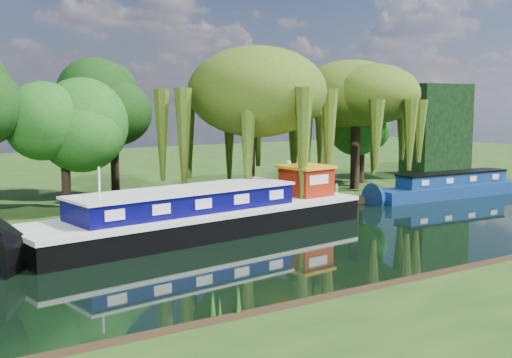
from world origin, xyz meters
TOP-DOWN VIEW (x-y plane):
  - ground at (0.00, 0.00)m, footprint 120.00×120.00m
  - far_bank at (0.00, 34.00)m, footprint 120.00×52.00m
  - dutch_barge at (-8.93, 4.88)m, footprint 20.02×6.82m
  - narrowboat at (12.60, 6.72)m, footprint 13.66×3.03m
  - red_dinghy at (-6.82, 6.22)m, footprint 3.27×2.65m
  - white_cruiser at (18.04, 6.72)m, footprint 2.74×2.40m
  - willow_left at (-2.50, 10.67)m, footprint 8.01×8.01m
  - willow_right at (7.43, 11.56)m, footprint 7.16×7.16m
  - tree_far_left at (-14.11, 12.05)m, footprint 4.73×4.73m
  - tree_far_mid at (-8.60, 18.88)m, footprint 5.29×5.29m
  - tree_far_right at (10.05, 13.73)m, footprint 4.16×4.16m
  - conifer_hedge at (19.00, 14.00)m, footprint 6.00×3.00m
  - lamppost at (0.50, 10.50)m, footprint 0.36×0.36m
  - mooring_posts at (-0.50, 8.40)m, footprint 19.16×0.16m

SIDE VIEW (x-z plane):
  - ground at x=0.00m, z-range 0.00..0.00m
  - red_dinghy at x=-6.82m, z-range -0.30..0.30m
  - white_cruiser at x=18.04m, z-range -0.68..0.68m
  - far_bank at x=0.00m, z-range 0.00..0.45m
  - narrowboat at x=12.60m, z-range -0.28..1.69m
  - mooring_posts at x=-0.50m, z-range 0.45..1.45m
  - dutch_barge at x=-8.93m, z-range -1.04..3.10m
  - lamppost at x=0.50m, z-range 1.14..3.70m
  - conifer_hedge at x=19.00m, z-range 0.45..8.45m
  - tree_far_right at x=10.05m, z-range 1.74..8.54m
  - tree_far_left at x=-14.11m, z-range 1.86..9.48m
  - tree_far_mid at x=-8.60m, z-range 2.09..10.74m
  - willow_right at x=7.43m, z-range 2.45..11.17m
  - willow_left at x=-2.50m, z-range 2.62..12.22m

